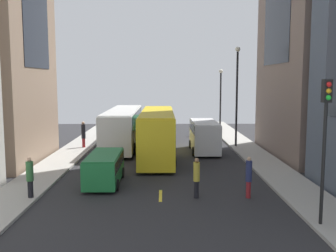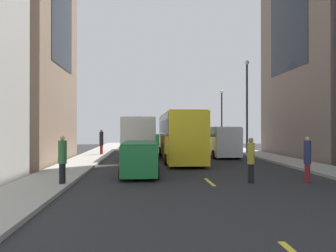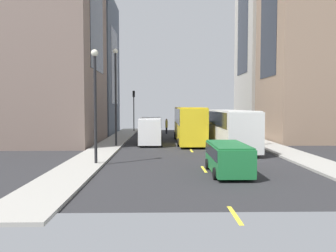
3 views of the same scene
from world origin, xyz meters
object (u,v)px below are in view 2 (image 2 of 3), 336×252
Objects in this scene: streetcar_yellow at (179,132)px; delivery_van_white at (221,139)px; pedestrian_crossing_near at (101,141)px; pedestrian_crossing_mid at (307,158)px; city_bus_white at (139,133)px; car_green_0 at (159,139)px; car_green_1 at (140,156)px; pedestrian_waiting_curb at (251,159)px; pedestrian_walking_far at (62,158)px.

delivery_van_white is (3.86, 1.99, -0.61)m from streetcar_yellow.
streetcar_yellow is at bearing 20.97° from pedestrian_crossing_near.
pedestrian_crossing_mid is at bearing -1.41° from pedestrian_crossing_near.
pedestrian_crossing_mid is at bearing -62.69° from city_bus_white.
car_green_0 is (2.31, 11.67, -1.03)m from city_bus_white.
pedestrian_waiting_curb is at bearing -28.28° from car_green_1.
streetcar_yellow is 6.04× the size of pedestrian_walking_far.
car_green_1 is at bearing -110.62° from streetcar_yellow.
delivery_van_white is 1.26× the size of car_green_1.
streetcar_yellow is 11.57m from pedestrian_crossing_mid.
car_green_1 is 11.90m from pedestrian_crossing_near.
streetcar_yellow is at bearing -153.52° from pedestrian_walking_far.
pedestrian_walking_far is at bearing 18.33° from pedestrian_crossing_mid.
streetcar_yellow reaches higher than city_bus_white.
car_green_1 reaches higher than car_green_0.
car_green_1 is 4.41m from pedestrian_walking_far.
car_green_0 is 27.08m from pedestrian_waiting_curb.
pedestrian_crossing_mid is at bearing 147.47° from pedestrian_walking_far.
pedestrian_waiting_curb reaches higher than car_green_0.
pedestrian_crossing_near is 1.10× the size of pedestrian_waiting_curb.
streetcar_yellow reaches higher than delivery_van_white.
streetcar_yellow is 12.42m from pedestrian_walking_far.
streetcar_yellow reaches higher than car_green_0.
pedestrian_waiting_curb is (2.13, -10.46, -1.03)m from streetcar_yellow.
city_bus_white is 1.07× the size of streetcar_yellow.
pedestrian_crossing_mid is 1.05× the size of pedestrian_walking_far.
pedestrian_crossing_near is at bearing -122.56° from pedestrian_walking_far.
pedestrian_walking_far reaches higher than pedestrian_waiting_curb.
car_green_1 is (-6.77, -9.74, -0.49)m from delivery_van_white.
city_bus_white is 5.75× the size of pedestrian_crossing_near.
city_bus_white is at bearing -101.18° from car_green_0.
streetcar_yellow is 5.77× the size of pedestrian_crossing_mid.
pedestrian_waiting_curb is at bearing -78.48° from streetcar_yellow.
delivery_van_white is 2.57× the size of pedestrian_crossing_near.
car_green_1 is 2.29× the size of pedestrian_walking_far.
pedestrian_crossing_near is at bearing -34.66° from pedestrian_crossing_mid.
pedestrian_crossing_mid reaches higher than car_green_1.
streetcar_yellow is at bearing -48.81° from pedestrian_crossing_mid.
streetcar_yellow is at bearing -87.10° from car_green_0.
streetcar_yellow is (3.14, -4.79, 0.11)m from city_bus_white.
pedestrian_crossing_mid is 18.03m from pedestrian_crossing_near.
car_green_0 is (-4.69, 14.46, -0.53)m from delivery_van_white.
pedestrian_waiting_curb is at bearing -83.71° from car_green_0.
city_bus_white is 16.16m from pedestrian_waiting_curb.
pedestrian_crossing_near is at bearing 171.13° from delivery_van_white.
streetcar_yellow is 2.10× the size of delivery_van_white.
delivery_van_white reaches higher than pedestrian_crossing_mid.
pedestrian_crossing_mid is at bearing -65.64° from streetcar_yellow.
pedestrian_crossing_mid is 10.86m from pedestrian_walking_far.
delivery_van_white reaches higher than pedestrian_walking_far.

